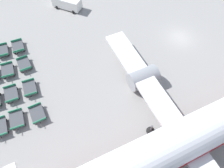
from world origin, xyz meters
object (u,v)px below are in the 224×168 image
(baggage_dolly_row_mid_a_col_a, at_px, (2,51))
(baggage_dolly_row_mid_a_col_c, at_px, (11,94))
(airplane, at_px, (195,134))
(baggage_dolly_row_mid_a_col_b, at_px, (8,71))
(baggage_dolly_row_mid_b_col_b, at_px, (24,64))
(baggage_dolly_row_mid_a_col_d, at_px, (17,120))
(baggage_dolly_row_mid_b_col_d, at_px, (37,114))
(baggage_dolly_row_mid_b_col_a, at_px, (18,47))
(baggage_dolly_row_near_col_d, at_px, (0,127))
(service_van, at_px, (67,2))
(baggage_dolly_row_mid_b_col_c, at_px, (30,88))

(baggage_dolly_row_mid_a_col_a, height_order, baggage_dolly_row_mid_a_col_c, same)
(airplane, relative_size, baggage_dolly_row_mid_a_col_b, 13.84)
(baggage_dolly_row_mid_a_col_a, height_order, baggage_dolly_row_mid_b_col_b, same)
(baggage_dolly_row_mid_a_col_d, distance_m, baggage_dolly_row_mid_b_col_d, 2.55)
(baggage_dolly_row_mid_b_col_a, bearing_deg, baggage_dolly_row_mid_a_col_a, -88.36)
(baggage_dolly_row_mid_b_col_a, height_order, baggage_dolly_row_mid_b_col_d, same)
(airplane, bearing_deg, baggage_dolly_row_near_col_d, -114.91)
(airplane, bearing_deg, baggage_dolly_row_mid_b_col_a, -143.01)
(baggage_dolly_row_mid_a_col_c, height_order, baggage_dolly_row_mid_b_col_d, same)
(baggage_dolly_row_mid_a_col_d, bearing_deg, baggage_dolly_row_mid_a_col_b, -177.97)
(baggage_dolly_row_mid_a_col_b, xyz_separation_m, baggage_dolly_row_mid_a_col_d, (8.21, 0.29, 0.00))
(service_van, bearing_deg, baggage_dolly_row_near_col_d, -33.95)
(baggage_dolly_row_mid_a_col_c, bearing_deg, service_van, 143.38)
(baggage_dolly_row_mid_a_col_b, distance_m, baggage_dolly_row_mid_a_col_d, 8.22)
(baggage_dolly_row_mid_b_col_a, relative_size, baggage_dolly_row_mid_b_col_d, 0.98)
(service_van, bearing_deg, baggage_dolly_row_mid_a_col_c, -36.62)
(baggage_dolly_row_mid_a_col_c, bearing_deg, baggage_dolly_row_mid_b_col_b, 152.74)
(baggage_dolly_row_mid_a_col_c, relative_size, baggage_dolly_row_mid_a_col_d, 1.01)
(baggage_dolly_row_mid_b_col_c, height_order, baggage_dolly_row_mid_b_col_d, same)
(baggage_dolly_row_mid_a_col_b, height_order, baggage_dolly_row_mid_b_col_c, same)
(baggage_dolly_row_mid_a_col_b, relative_size, baggage_dolly_row_mid_b_col_a, 0.99)
(baggage_dolly_row_mid_a_col_d, bearing_deg, baggage_dolly_row_mid_b_col_b, 166.16)
(baggage_dolly_row_mid_b_col_c, distance_m, baggage_dolly_row_mid_b_col_d, 4.22)
(airplane, distance_m, baggage_dolly_row_mid_b_col_c, 21.54)
(service_van, xyz_separation_m, baggage_dolly_row_mid_b_col_a, (7.11, -9.62, -0.65))
(baggage_dolly_row_mid_a_col_c, distance_m, baggage_dolly_row_mid_b_col_c, 2.46)
(baggage_dolly_row_near_col_d, relative_size, baggage_dolly_row_mid_a_col_d, 1.01)
(baggage_dolly_row_mid_a_col_a, height_order, baggage_dolly_row_mid_b_col_d, same)
(service_van, distance_m, baggage_dolly_row_mid_b_col_c, 17.92)
(baggage_dolly_row_mid_a_col_a, relative_size, baggage_dolly_row_mid_b_col_c, 1.00)
(baggage_dolly_row_mid_a_col_c, height_order, baggage_dolly_row_mid_b_col_b, same)
(service_van, relative_size, baggage_dolly_row_mid_b_col_c, 1.61)
(baggage_dolly_row_near_col_d, bearing_deg, baggage_dolly_row_mid_b_col_b, 154.83)
(baggage_dolly_row_mid_b_col_d, bearing_deg, baggage_dolly_row_mid_a_col_b, -161.19)
(baggage_dolly_row_mid_a_col_d, bearing_deg, baggage_dolly_row_near_col_d, -80.85)
(baggage_dolly_row_near_col_d, bearing_deg, baggage_dolly_row_mid_b_col_c, 135.86)
(baggage_dolly_row_mid_b_col_c, bearing_deg, airplane, 49.33)
(airplane, bearing_deg, baggage_dolly_row_mid_b_col_d, -121.47)
(airplane, height_order, service_van, airplane)
(airplane, height_order, baggage_dolly_row_mid_b_col_a, airplane)
(baggage_dolly_row_mid_b_col_a, bearing_deg, baggage_dolly_row_mid_b_col_d, 3.92)
(baggage_dolly_row_mid_a_col_a, xyz_separation_m, baggage_dolly_row_mid_a_col_c, (8.34, 0.42, 0.00))
(baggage_dolly_row_mid_b_col_a, xyz_separation_m, baggage_dolly_row_mid_b_col_b, (3.89, 0.41, 0.00))
(service_van, bearing_deg, airplane, 13.69)
(baggage_dolly_row_mid_b_col_b, bearing_deg, baggage_dolly_row_mid_b_col_c, 1.67)
(baggage_dolly_row_mid_a_col_d, relative_size, baggage_dolly_row_mid_b_col_c, 1.00)
(baggage_dolly_row_mid_b_col_d, bearing_deg, baggage_dolly_row_mid_b_col_b, -177.04)
(airplane, xyz_separation_m, baggage_dolly_row_mid_b_col_d, (-9.74, -15.92, -2.42))
(baggage_dolly_row_mid_a_col_d, height_order, baggage_dolly_row_mid_b_col_b, same)
(baggage_dolly_row_mid_a_col_a, xyz_separation_m, baggage_dolly_row_mid_a_col_b, (4.13, 0.36, 0.00))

